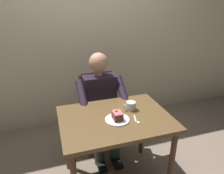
{
  "coord_description": "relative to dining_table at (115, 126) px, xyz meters",
  "views": [
    {
      "loc": [
        0.51,
        1.51,
        1.71
      ],
      "look_at": [
        -0.0,
        -0.1,
        0.99
      ],
      "focal_mm": 33.22,
      "sensor_mm": 36.0,
      "label": 1
    }
  ],
  "objects": [
    {
      "name": "coffee_cup",
      "position": [
        -0.18,
        -0.08,
        0.14
      ],
      "size": [
        0.12,
        0.09,
        0.08
      ],
      "color": "silver",
      "rests_on": "dining_table"
    },
    {
      "name": "seated_person",
      "position": [
        0.0,
        -0.5,
        -0.03
      ],
      "size": [
        0.53,
        0.58,
        1.19
      ],
      "color": "black",
      "rests_on": "ground"
    },
    {
      "name": "dessert_spoon",
      "position": [
        -0.16,
        0.12,
        0.1
      ],
      "size": [
        0.04,
        0.14,
        0.01
      ],
      "color": "silver",
      "rests_on": "dining_table"
    },
    {
      "name": "chair",
      "position": [
        0.0,
        -0.67,
        -0.16
      ],
      "size": [
        0.42,
        0.42,
        0.88
      ],
      "color": "brown",
      "rests_on": "ground"
    },
    {
      "name": "dining_table",
      "position": [
        0.0,
        0.0,
        0.0
      ],
      "size": [
        0.98,
        0.73,
        0.74
      ],
      "color": "brown",
      "rests_on": "ground"
    },
    {
      "name": "dessert_plate",
      "position": [
        -0.0,
        0.05,
        0.1
      ],
      "size": [
        0.21,
        0.21,
        0.01
      ],
      "primitive_type": "cylinder",
      "color": "silver",
      "rests_on": "dining_table"
    },
    {
      "name": "cafe_rear_panel",
      "position": [
        0.0,
        -1.32,
        0.86
      ],
      "size": [
        6.4,
        0.12,
        3.0
      ],
      "primitive_type": "cube",
      "color": "beige",
      "rests_on": "ground"
    },
    {
      "name": "cake_slice",
      "position": [
        -0.0,
        0.05,
        0.14
      ],
      "size": [
        0.08,
        0.1,
        0.09
      ],
      "color": "brown",
      "rests_on": "dessert_plate"
    }
  ]
}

